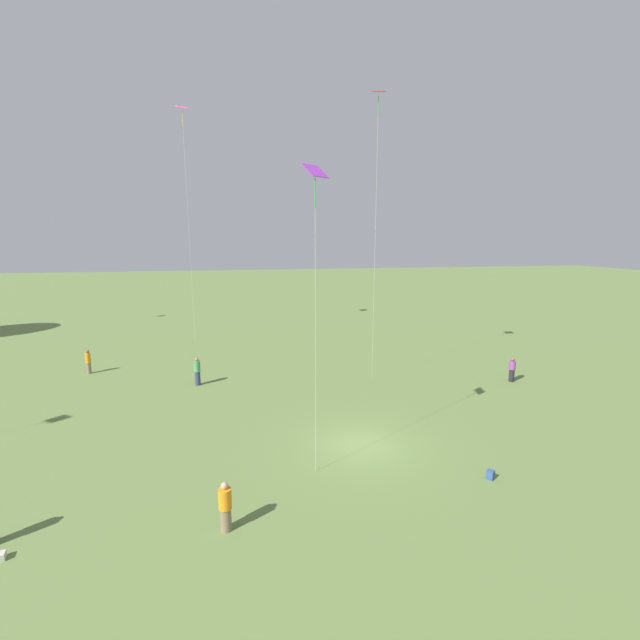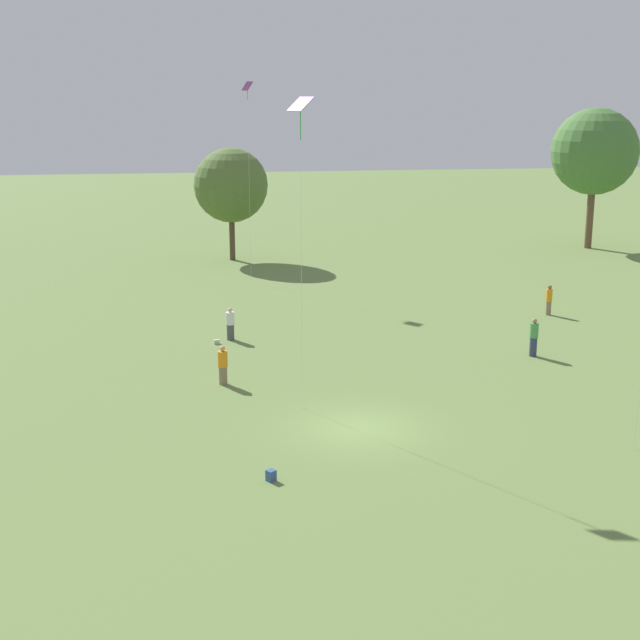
# 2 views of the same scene
# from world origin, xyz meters

# --- Properties ---
(ground_plane) EXTENTS (240.00, 240.00, 0.00)m
(ground_plane) POSITION_xyz_m (0.00, 0.00, 0.00)
(ground_plane) COLOR olive
(tree_1) EXTENTS (5.67, 5.67, 8.62)m
(tree_1) POSITION_xyz_m (-2.57, 37.14, 5.77)
(tree_1) COLOR brown
(tree_1) RESTS_ON ground_plane
(tree_2) EXTENTS (7.07, 7.07, 11.53)m
(tree_2) POSITION_xyz_m (27.29, 38.15, 7.97)
(tree_2) COLOR brown
(tree_2) RESTS_ON ground_plane
(person_1) EXTENTS (0.43, 0.43, 1.77)m
(person_1) POSITION_xyz_m (14.54, 16.24, 0.89)
(person_1) COLOR #847056
(person_1) RESTS_ON ground_plane
(person_2) EXTENTS (0.61, 0.61, 1.72)m
(person_2) POSITION_xyz_m (-4.10, 13.62, 0.84)
(person_2) COLOR #4C4C51
(person_2) RESTS_ON ground_plane
(person_3) EXTENTS (0.61, 0.61, 1.76)m
(person_3) POSITION_xyz_m (-4.86, 6.22, 0.86)
(person_3) COLOR #847056
(person_3) RESTS_ON ground_plane
(person_4) EXTENTS (0.51, 0.51, 1.90)m
(person_4) POSITION_xyz_m (10.38, 8.29, 0.94)
(person_4) COLOR #333D5B
(person_4) RESTS_ON ground_plane
(kite_1) EXTENTS (1.02, 1.07, 12.37)m
(kite_1) POSITION_xyz_m (-1.84, 2.58, 11.52)
(kite_1) COLOR purple
(kite_1) RESTS_ON ground_plane
(kite_3) EXTENTS (0.81, 0.85, 13.33)m
(kite_3) POSITION_xyz_m (-1.83, 28.47, 12.20)
(kite_3) COLOR purple
(kite_3) RESTS_ON ground_plane
(picnic_bag_0) EXTENTS (0.32, 0.23, 0.22)m
(picnic_bag_0) POSITION_xyz_m (-4.87, 12.92, 0.11)
(picnic_bag_0) COLOR beige
(picnic_bag_0) RESTS_ON ground_plane
(picnic_bag_1) EXTENTS (0.38, 0.38, 0.38)m
(picnic_bag_1) POSITION_xyz_m (-3.82, -4.29, 0.19)
(picnic_bag_1) COLOR #33518C
(picnic_bag_1) RESTS_ON ground_plane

